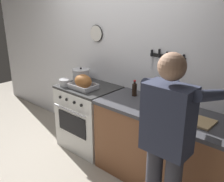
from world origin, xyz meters
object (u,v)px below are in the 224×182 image
object	(u,v)px
saucepan	(65,83)
cutting_board	(195,120)
stove	(89,117)
stock_pot	(81,76)
bottle_dish_soap	(150,93)
bottle_soy_sauce	(134,89)
roasting_pan	(83,82)
person_cook	(168,140)
bottle_vinegar	(152,91)
bottle_hot_sauce	(168,96)

from	to	relation	value
saucepan	cutting_board	size ratio (longest dim) A/B	0.40
stove	cutting_board	bearing A→B (deg)	-1.33
cutting_board	stock_pot	bearing A→B (deg)	176.48
bottle_dish_soap	bottle_soy_sauce	size ratio (longest dim) A/B	1.14
roasting_pan	saucepan	distance (m)	0.29
person_cook	stock_pot	size ratio (longest dim) A/B	6.88
roasting_pan	bottle_dish_soap	bearing A→B (deg)	14.23
roasting_pan	bottle_vinegar	size ratio (longest dim) A/B	1.62
bottle_soy_sauce	bottle_dish_soap	bearing A→B (deg)	-2.26
saucepan	person_cook	bearing A→B (deg)	-12.58
bottle_hot_sauce	roasting_pan	bearing A→B (deg)	-163.13
person_cook	stove	bearing A→B (deg)	76.48
stock_pot	saucepan	distance (m)	0.27
person_cook	bottle_dish_soap	bearing A→B (deg)	49.94
roasting_pan	stock_pot	world-z (taller)	stock_pot
stove	bottle_hot_sauce	size ratio (longest dim) A/B	5.05
stove	roasting_pan	distance (m)	0.55
bottle_dish_soap	roasting_pan	bearing A→B (deg)	-165.77
stove	stock_pot	xyz separation A→B (m)	(-0.22, 0.07, 0.54)
person_cook	roasting_pan	xyz separation A→B (m)	(-1.54, 0.49, 0.04)
roasting_pan	bottle_dish_soap	world-z (taller)	bottle_dish_soap
roasting_pan	stock_pot	bearing A→B (deg)	143.28
bottle_vinegar	stock_pot	bearing A→B (deg)	-172.81
person_cook	roasting_pan	world-z (taller)	person_cook
stove	bottle_vinegar	xyz separation A→B (m)	(0.87, 0.21, 0.54)
roasting_pan	saucepan	size ratio (longest dim) A/B	2.42
bottle_soy_sauce	stove	bearing A→B (deg)	-169.37
person_cook	saucepan	size ratio (longest dim) A/B	11.40
cutting_board	bottle_dish_soap	bearing A→B (deg)	166.18
bottle_hot_sauce	bottle_soy_sauce	distance (m)	0.42
cutting_board	bottle_vinegar	xyz separation A→B (m)	(-0.66, 0.24, 0.08)
stove	person_cook	distance (m)	1.75
bottle_hot_sauce	bottle_soy_sauce	world-z (taller)	bottle_soy_sauce
stove	bottle_soy_sauce	world-z (taller)	bottle_soy_sauce
person_cook	bottle_dish_soap	xyz separation A→B (m)	(-0.66, 0.72, 0.04)
bottle_soy_sauce	saucepan	bearing A→B (deg)	-160.87
saucepan	bottle_hot_sauce	bearing A→B (deg)	17.17
bottle_dish_soap	bottle_vinegar	world-z (taller)	bottle_dish_soap
stove	saucepan	size ratio (longest dim) A/B	6.18
bottle_soy_sauce	person_cook	bearing A→B (deg)	-39.50
stove	bottle_dish_soap	bearing A→B (deg)	7.48
cutting_board	bottle_soy_sauce	world-z (taller)	bottle_soy_sauce
person_cook	saucepan	xyz separation A→B (m)	(-1.81, 0.40, -0.01)
cutting_board	bottle_soy_sauce	size ratio (longest dim) A/B	1.83
saucepan	bottle_hot_sauce	world-z (taller)	bottle_hot_sauce
cutting_board	bottle_hot_sauce	world-z (taller)	bottle_hot_sauce
stock_pot	bottle_dish_soap	xyz separation A→B (m)	(1.12, 0.05, 0.00)
saucepan	bottle_vinegar	bearing A→B (deg)	19.83
stock_pot	bottle_vinegar	world-z (taller)	bottle_vinegar
stove	bottle_soy_sauce	xyz separation A→B (m)	(0.68, 0.13, 0.53)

